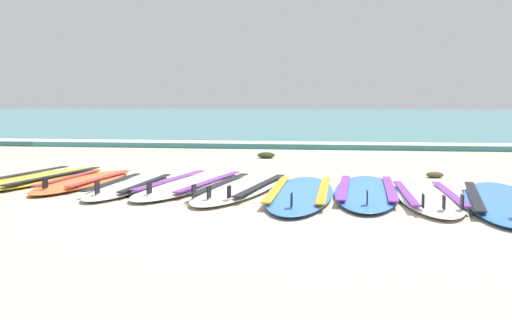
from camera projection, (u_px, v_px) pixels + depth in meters
name	position (u px, v px, depth m)	size (l,w,h in m)	color
ground_plane	(284.00, 195.00, 6.00)	(80.00, 80.00, 0.00)	#C1B599
sea	(339.00, 115.00, 41.19)	(80.00, 60.00, 0.10)	teal
wave_foam_strip	(316.00, 146.00, 12.04)	(80.00, 0.76, 0.11)	white
surfboard_0	(38.00, 178.00, 7.02)	(0.96, 2.62, 0.18)	yellow
surfboard_1	(84.00, 181.00, 6.76)	(0.62, 2.12, 0.18)	orange
surfboard_2	(130.00, 186.00, 6.39)	(0.56, 2.05, 0.18)	white
surfboard_3	(191.00, 184.00, 6.55)	(0.98, 2.56, 0.18)	silver
surfboard_4	(241.00, 188.00, 6.25)	(0.91, 2.47, 0.18)	silver
surfboard_5	(300.00, 193.00, 5.90)	(0.65, 2.53, 0.18)	#3875CC
surfboard_6	(366.00, 191.00, 6.02)	(0.68, 2.51, 0.18)	#3875CC
surfboard_7	(427.00, 197.00, 5.65)	(0.60, 2.22, 0.18)	white
surfboard_8	(501.00, 200.00, 5.45)	(0.99, 2.63, 0.18)	#3875CC
seaweed_clump_near_shoreline	(435.00, 175.00, 7.36)	(0.21, 0.17, 0.07)	#4C4228
seaweed_clump_mid_sand	(266.00, 155.00, 9.92)	(0.29, 0.23, 0.10)	#2D381E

